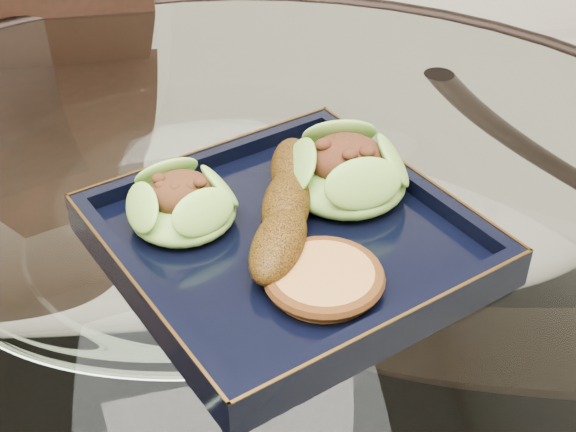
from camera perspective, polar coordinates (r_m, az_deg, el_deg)
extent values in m
cylinder|color=white|center=(0.68, -4.86, -2.37)|extent=(1.10, 1.10, 0.01)
torus|color=black|center=(0.68, -4.86, -2.37)|extent=(1.13, 1.13, 0.02)
cylinder|color=black|center=(1.18, 8.58, -6.92)|extent=(0.04, 0.04, 0.75)
cylinder|color=black|center=(1.17, -19.12, -9.59)|extent=(0.04, 0.04, 0.75)
cube|color=black|center=(1.16, -17.06, -4.65)|extent=(0.40, 0.40, 0.04)
cube|color=black|center=(1.17, -18.65, 10.81)|extent=(0.38, 0.03, 0.44)
cylinder|color=black|center=(1.42, -8.02, -6.58)|extent=(0.03, 0.03, 0.43)
cube|color=black|center=(0.66, 0.00, -2.11)|extent=(0.36, 0.36, 0.02)
ellipsoid|color=#60AB31|center=(0.66, -7.53, 0.65)|extent=(0.09, 0.09, 0.03)
ellipsoid|color=#5D8D29|center=(0.69, 4.14, 2.94)|extent=(0.14, 0.14, 0.04)
ellipsoid|color=#573609|center=(0.65, -0.12, 0.80)|extent=(0.09, 0.19, 0.04)
cylinder|color=#C98C43|center=(0.60, 2.56, -4.52)|extent=(0.09, 0.09, 0.01)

